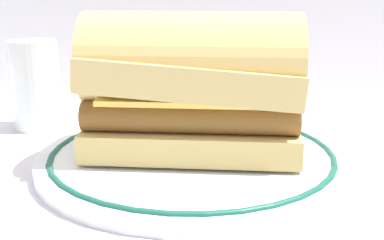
# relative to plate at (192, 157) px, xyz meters

# --- Properties ---
(ground_plane) EXTENTS (1.50, 1.50, 0.00)m
(ground_plane) POSITION_rel_plate_xyz_m (-0.01, -0.04, -0.01)
(ground_plane) COLOR silver
(plate) EXTENTS (0.30, 0.30, 0.01)m
(plate) POSITION_rel_plate_xyz_m (0.00, 0.00, 0.00)
(plate) COLOR white
(plate) RESTS_ON ground_plane
(sausage_sandwich) EXTENTS (0.21, 0.13, 0.13)m
(sausage_sandwich) POSITION_rel_plate_xyz_m (0.00, 0.00, 0.07)
(sausage_sandwich) COLOR #DAB86B
(sausage_sandwich) RESTS_ON plate
(drinking_glass) EXTENTS (0.06, 0.06, 0.11)m
(drinking_glass) POSITION_rel_plate_xyz_m (-0.18, 0.14, 0.04)
(drinking_glass) COLOR silver
(drinking_glass) RESTS_ON ground_plane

